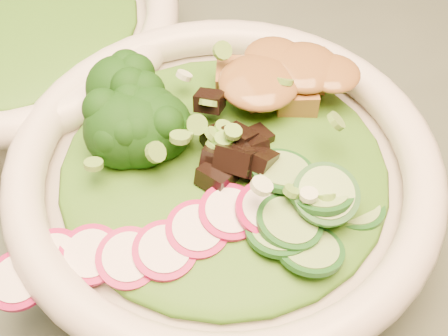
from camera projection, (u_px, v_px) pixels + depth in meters
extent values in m
cube|color=#505E4E|center=(327.00, 264.00, 0.47)|extent=(1.20, 0.80, 0.03)
cylinder|color=silver|center=(224.00, 199.00, 0.45)|extent=(0.26, 0.26, 0.06)
torus|color=silver|center=(224.00, 166.00, 0.42)|extent=(0.30, 0.30, 0.03)
cylinder|color=silver|center=(18.00, 50.00, 0.55)|extent=(0.26, 0.26, 0.06)
torus|color=silver|center=(7.00, 17.00, 0.53)|extent=(0.29, 0.29, 0.03)
ellipsoid|color=#275712|center=(224.00, 167.00, 0.42)|extent=(0.23, 0.23, 0.03)
ellipsoid|color=#275712|center=(7.00, 18.00, 0.53)|extent=(0.19, 0.19, 0.02)
ellipsoid|color=brown|center=(280.00, 78.00, 0.44)|extent=(0.08, 0.06, 0.02)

